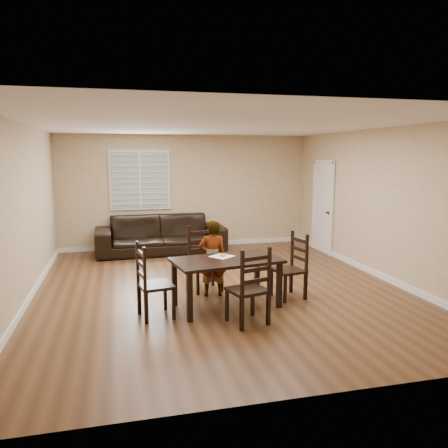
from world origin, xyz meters
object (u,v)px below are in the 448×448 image
(chair_left, at_px, (147,285))
(child, at_px, (212,258))
(chair_near, at_px, (203,260))
(chair_far, at_px, (253,291))
(dining_table, at_px, (226,265))
(donut, at_px, (223,255))
(sofa, at_px, (161,235))
(chair_right, at_px, (295,268))

(chair_left, relative_size, child, 0.86)
(chair_near, height_order, chair_far, chair_near)
(dining_table, xyz_separation_m, chair_left, (-1.17, -0.20, -0.16))
(donut, height_order, sofa, sofa)
(chair_right, bearing_deg, chair_near, -131.86)
(chair_left, xyz_separation_m, child, (1.08, 0.75, 0.13))
(dining_table, bearing_deg, sofa, 89.12)
(chair_right, xyz_separation_m, sofa, (-1.75, 3.68, -0.04))
(chair_near, xyz_separation_m, donut, (0.15, -0.81, 0.26))
(chair_right, bearing_deg, chair_left, -91.76)
(chair_far, relative_size, donut, 10.15)
(chair_near, height_order, child, child)
(dining_table, height_order, donut, donut)
(dining_table, xyz_separation_m, child, (-0.09, 0.55, -0.02))
(child, height_order, sofa, child)
(donut, bearing_deg, chair_left, -162.31)
(child, relative_size, donut, 11.75)
(dining_table, xyz_separation_m, donut, (-0.01, 0.17, 0.11))
(chair_near, distance_m, child, 0.45)
(dining_table, height_order, chair_near, chair_near)
(chair_right, relative_size, sofa, 0.35)
(dining_table, relative_size, sofa, 0.57)
(child, bearing_deg, chair_left, 39.60)
(dining_table, bearing_deg, child, 90.00)
(dining_table, relative_size, chair_left, 1.59)
(donut, bearing_deg, sofa, 98.79)
(chair_far, xyz_separation_m, donut, (-0.16, 0.99, 0.27))
(chair_far, distance_m, sofa, 4.75)
(chair_left, height_order, sofa, chair_left)
(dining_table, height_order, child, child)
(dining_table, distance_m, chair_left, 1.19)
(chair_near, relative_size, chair_left, 1.03)
(chair_near, relative_size, child, 0.88)
(chair_right, distance_m, child, 1.31)
(donut, bearing_deg, child, 102.29)
(chair_far, xyz_separation_m, child, (-0.24, 1.37, 0.13))
(dining_table, height_order, chair_right, chair_right)
(sofa, bearing_deg, chair_far, -82.36)
(chair_far, distance_m, child, 1.39)
(chair_near, xyz_separation_m, sofa, (-0.42, 2.89, -0.06))
(chair_near, relative_size, chair_right, 1.05)
(chair_left, xyz_separation_m, sofa, (0.59, 4.07, -0.05))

